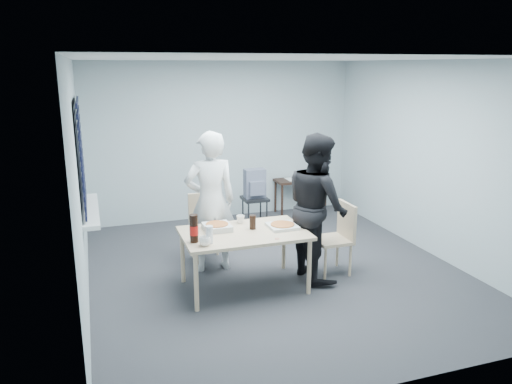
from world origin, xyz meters
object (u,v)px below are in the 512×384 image
object	(u,v)px
chair_right	(339,233)
side_table	(301,183)
mug_a	(205,241)
mug_b	(241,219)
soda_bottle	(194,229)
dining_table	(244,237)
stool	(255,204)
backpack	(255,184)
person_black	(317,206)
person_white	(211,202)
chair_far	(206,222)

from	to	relation	value
chair_right	side_table	xyz separation A→B (m)	(0.61, 2.57, 0.01)
mug_a	mug_b	world-z (taller)	mug_a
mug_b	soda_bottle	bearing A→B (deg)	-144.19
side_table	soda_bottle	size ratio (longest dim) A/B	2.95
dining_table	mug_a	xyz separation A→B (m)	(-0.52, -0.30, 0.11)
stool	backpack	size ratio (longest dim) A/B	1.16
mug_a	backpack	bearing A→B (deg)	59.89
backpack	mug_b	xyz separation A→B (m)	(-0.73, -1.64, -0.01)
soda_bottle	dining_table	bearing A→B (deg)	14.08
person_black	mug_a	size ratio (longest dim) A/B	14.39
dining_table	stool	distance (m)	2.14
dining_table	side_table	xyz separation A→B (m)	(1.86, 2.64, -0.11)
chair_right	person_black	xyz separation A→B (m)	(-0.31, -0.01, 0.37)
side_table	soda_bottle	distance (m)	3.74
side_table	mug_b	world-z (taller)	mug_b
person_white	person_black	distance (m)	1.31
person_black	mug_a	bearing A→B (deg)	103.76
stool	person_black	bearing A→B (deg)	-85.65
chair_right	side_table	size ratio (longest dim) A/B	0.99
mug_a	soda_bottle	size ratio (longest dim) A/B	0.40
backpack	mug_b	size ratio (longest dim) A/B	4.51
chair_far	person_black	distance (m)	1.54
dining_table	chair_right	distance (m)	1.25
person_black	soda_bottle	bearing A→B (deg)	97.86
chair_right	person_white	world-z (taller)	person_white
chair_far	side_table	world-z (taller)	chair_far
side_table	stool	world-z (taller)	side_table
mug_b	stool	bearing A→B (deg)	66.12
chair_far	person_white	size ratio (longest dim) A/B	0.50
mug_b	soda_bottle	xyz separation A→B (m)	(-0.66, -0.48, 0.10)
person_black	backpack	world-z (taller)	person_black
dining_table	mug_a	distance (m)	0.61
person_white	person_black	xyz separation A→B (m)	(1.16, -0.61, 0.00)
chair_right	person_white	xyz separation A→B (m)	(-1.47, 0.60, 0.37)
person_white	person_black	bearing A→B (deg)	152.46
stool	mug_a	size ratio (longest dim) A/B	4.27
person_black	mug_b	size ratio (longest dim) A/B	17.70
person_white	backpack	world-z (taller)	person_white
chair_right	person_black	distance (m)	0.49
dining_table	person_black	bearing A→B (deg)	3.72
backpack	mug_a	xyz separation A→B (m)	(-1.31, -2.26, -0.01)
person_black	mug_b	distance (m)	0.93
person_white	person_black	world-z (taller)	same
dining_table	soda_bottle	bearing A→B (deg)	-165.92
chair_far	person_white	bearing A→B (deg)	-92.57
chair_far	mug_b	world-z (taller)	chair_far
chair_far	mug_b	bearing A→B (deg)	-69.08
person_black	stool	bearing A→B (deg)	4.35
stool	backpack	distance (m)	0.33
chair_far	stool	size ratio (longest dim) A/B	1.69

